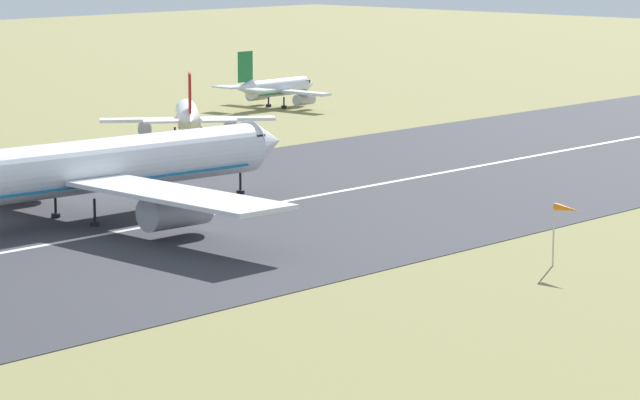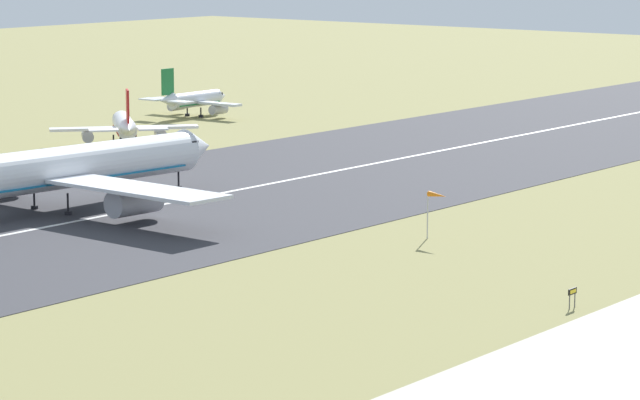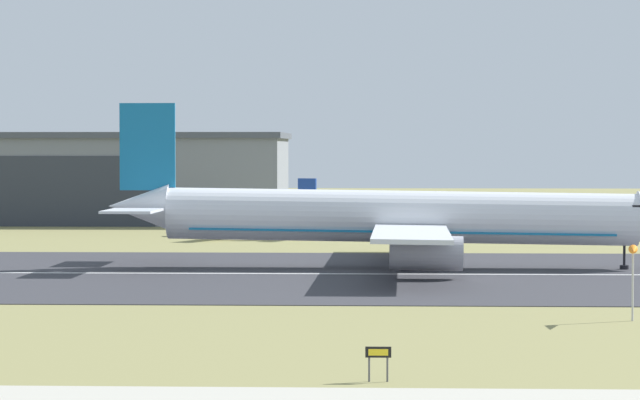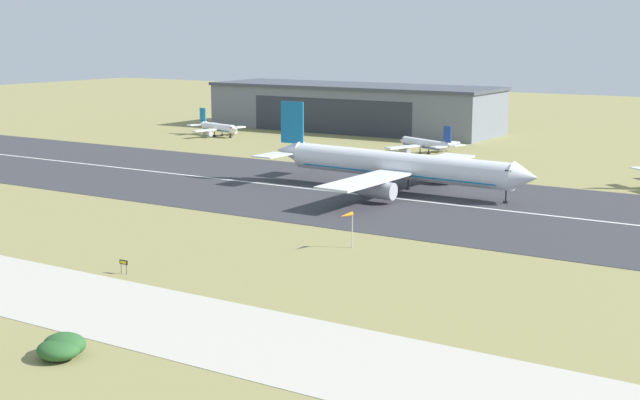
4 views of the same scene
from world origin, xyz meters
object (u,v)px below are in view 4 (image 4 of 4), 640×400
Objects in this scene: airplane_parked_west at (425,144)px; windsock_pole at (347,217)px; airplane_landing at (398,166)px; shrub_clump at (61,347)px; airplane_parked_centre at (218,128)px; runway_sign at (124,264)px.

airplane_parked_west is 4.15× the size of windsock_pole.
airplane_landing is 11.74× the size of shrub_clump.
airplane_parked_west is 145.67m from shrub_clump.
windsock_pole is (0.93, 49.40, 3.60)m from shrub_clump.
airplane_landing is 99.62m from airplane_parked_centre.
windsock_pole is at bearing -71.02° from airplane_landing.
airplane_parked_west reaches higher than windsock_pole.
airplane_parked_west is 12.18× the size of runway_sign.
shrub_clump is 2.69× the size of runway_sign.
runway_sign is (-16.70, -25.52, -3.29)m from windsock_pole.
shrub_clump is 49.54m from windsock_pole.
airplane_parked_centre is (-84.81, 52.22, -2.39)m from airplane_landing.
windsock_pole is (15.01, -43.62, -0.24)m from airplane_landing.
windsock_pole is at bearing 88.92° from shrub_clump.
airplane_parked_west is 98.43m from windsock_pole.
runway_sign is (16.45, -118.17, -1.21)m from airplane_parked_west.
runway_sign is at bearing 123.44° from shrub_clump.
airplane_parked_centre is at bearing 136.16° from windsock_pole.
airplane_parked_west is at bearing 110.30° from airplane_landing.
windsock_pole is at bearing -43.84° from airplane_parked_centre.
shrub_clump reaches higher than runway_sign.
windsock_pole is (33.15, -92.66, 2.07)m from airplane_parked_west.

